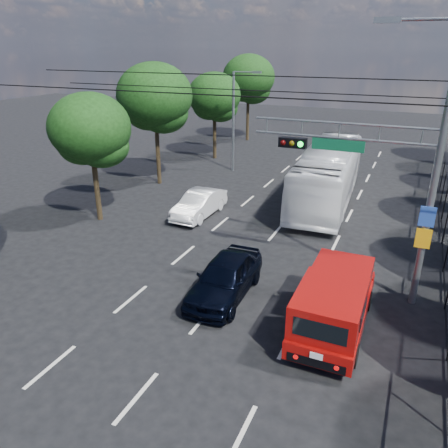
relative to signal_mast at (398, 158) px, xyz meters
The scene contains 14 objects.
ground 10.92m from the signal_mast, 123.48° to the right, with size 120.00×120.00×0.00m, color black.
lane_markings 9.56m from the signal_mast, 131.33° to the left, with size 6.12×38.00×0.01m.
signal_mast is the anchor object (origin of this frame).
streetlight_left 18.24m from the signal_mast, 129.66° to the left, with size 2.09×0.22×7.08m.
utility_wires 5.71m from the signal_mast, behind, with size 22.00×5.04×0.74m.
fence_right 6.37m from the signal_mast, 61.03° to the left, with size 0.06×34.03×2.00m.
tree_left_b 14.62m from the signal_mast, behind, with size 4.08×4.08×6.63m.
tree_left_c 17.57m from the signal_mast, 149.06° to the left, with size 4.80×4.80×7.80m.
tree_left_d 22.48m from the signal_mast, 130.73° to the left, with size 4.20×4.20×6.83m.
tree_left_e 29.12m from the signal_mast, 120.71° to the left, with size 4.92×4.92×7.99m.
red_pickup 5.17m from the signal_mast, 111.72° to the right, with size 2.03×5.43×2.01m.
navy_hatchback 7.25m from the signal_mast, 155.96° to the right, with size 1.80×4.48×1.53m, color black.
white_bus 11.37m from the signal_mast, 111.82° to the left, with size 2.77×11.83×3.30m, color white.
white_van 11.78m from the signal_mast, 154.72° to the left, with size 1.45×4.17×1.37m, color silver.
Camera 1 is at (5.78, -7.27, 8.70)m, focal length 35.00 mm.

